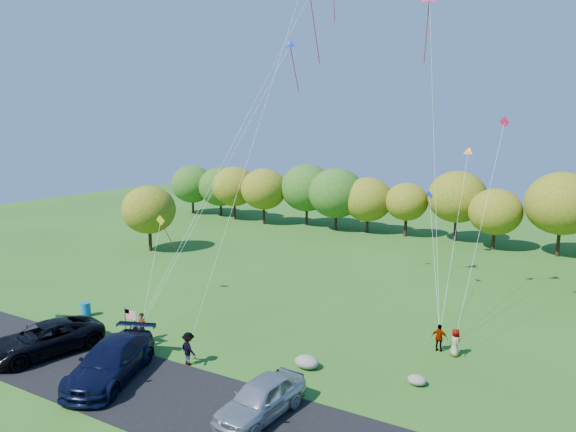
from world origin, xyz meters
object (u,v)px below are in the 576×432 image
Objects in this scene: minivan_navy at (111,361)px; flyer_b at (135,336)px; flyer_a at (142,327)px; flyer_e at (455,342)px; park_bench at (72,322)px; minivan_dark at (44,339)px; flyer_c at (188,349)px; minivan_silver at (261,398)px; trash_barrel at (86,309)px; flyer_d at (439,338)px.

minivan_navy is 3.86× the size of flyer_b.
flyer_a reaches higher than flyer_e.
park_bench is (-21.94, -8.32, -0.21)m from flyer_e.
flyer_c is (7.97, 3.04, -0.02)m from minivan_dark.
park_bench is at bearing 17.37° from flyer_c.
park_bench is (-7.23, 3.27, -0.41)m from minivan_navy.
flyer_a is 1.10× the size of flyer_e.
flyer_c reaches higher than minivan_silver.
minivan_silver is at bearing -15.23° from trash_barrel.
flyer_b reaches higher than flyer_e.
flyer_c is at bearing 35.27° from minivan_dark.
trash_barrel is (-11.06, 2.26, -0.44)m from flyer_c.
minivan_silver is 12.15m from flyer_d.
flyer_e is at bearing -128.88° from flyer_c.
minivan_navy is at bearing -68.49° from flyer_a.
minivan_dark is 23.31m from flyer_e.
minivan_silver is 6.70m from flyer_c.
flyer_a is at bearing 64.83° from minivan_dark.
flyer_e is (16.40, 8.31, -0.05)m from flyer_b.
flyer_d is (16.03, 7.43, -0.07)m from flyer_a.
minivan_navy is 6.79× the size of trash_barrel.
minivan_dark is at bearing -135.17° from flyer_a.
minivan_silver is 15.98m from park_bench.
minivan_navy reaches higher than flyer_d.
park_bench is (-21.02, -8.53, -0.22)m from flyer_d.
flyer_e is (6.15, 10.75, -0.12)m from minivan_silver.
minivan_dark is 22.61m from flyer_d.
flyer_e is (0.92, -0.21, -0.01)m from flyer_d.
minivan_dark is 3.96× the size of flyer_e.
minivan_dark is at bearing 79.15° from flyer_e.
trash_barrel is (-1.51, 2.28, -0.11)m from park_bench.
flyer_d is at bearing 19.24° from flyer_a.
minivan_silver is 2.73× the size of flyer_c.
minivan_silver is at bearing -30.62° from park_bench.
park_bench is (-15.79, 2.43, -0.32)m from minivan_silver.
minivan_dark is 0.97× the size of minivan_navy.
flyer_a is at bearing 73.09° from flyer_e.
flyer_d is (13.79, 11.80, -0.20)m from minivan_navy.
flyer_c is 1.15× the size of flyer_e.
flyer_d is at bearing 19.98° from minivan_navy.
flyer_a is 1.22m from flyer_b.
flyer_d is 1.68× the size of trash_barrel.
minivan_navy reaches higher than flyer_a.
flyer_d is (15.48, 8.51, -0.04)m from flyer_b.
flyer_b is 7.41m from trash_barrel.
minivan_silver is at bearing 64.03° from flyer_d.
flyer_c reaches higher than park_bench.
minivan_dark is 3.27× the size of park_bench.
flyer_b is at bearing 76.87° from flyer_e.
flyer_c is at bearing 34.14° from minivan_navy.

